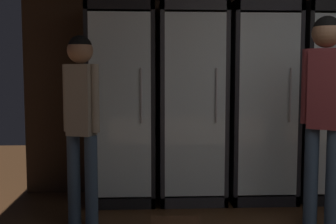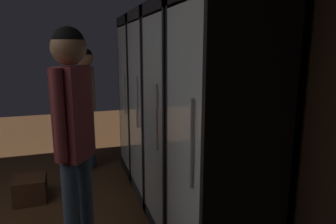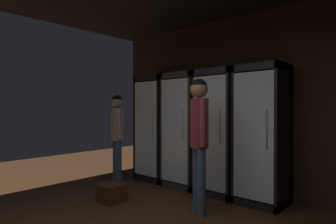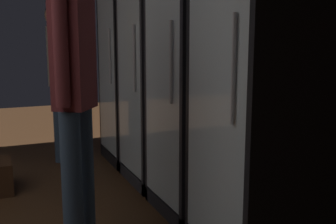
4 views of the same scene
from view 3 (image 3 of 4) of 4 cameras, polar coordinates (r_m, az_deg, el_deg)
wall_back at (r=4.51m, az=19.10°, el=1.59°), size 6.00×0.06×2.80m
cooler_far_left at (r=5.38m, az=-2.00°, el=-3.41°), size 0.64×0.60×1.93m
cooler_left at (r=4.93m, az=3.75°, el=-3.83°), size 0.64×0.60×1.93m
cooler_center at (r=4.53m, az=10.55°, el=-4.18°), size 0.64×0.60×1.93m
cooler_right at (r=4.22m, az=18.54°, el=-4.45°), size 0.64×0.60×1.93m
shopper_near at (r=3.60m, az=6.23°, el=-3.55°), size 0.31×0.27×1.70m
shopper_far at (r=5.09m, az=-10.16°, el=-3.44°), size 0.30×0.22×1.56m
wine_crate_floor at (r=4.28m, az=-11.25°, el=-15.61°), size 0.33×0.31×0.25m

